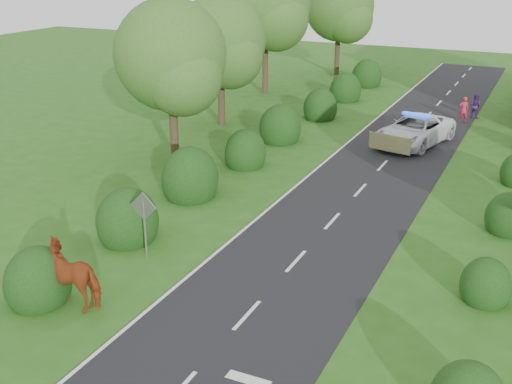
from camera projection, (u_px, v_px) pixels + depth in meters
The scene contains 14 objects.
ground at pixel (247, 316), 19.48m from camera, with size 120.00×120.00×0.00m, color #265915.
road at pixel (377, 171), 32.18m from camera, with size 6.00×70.00×0.02m, color black.
road_markings at pixel (334, 179), 31.06m from camera, with size 4.96×70.00×0.01m.
hedgerow_left at pixel (232, 159), 31.71m from camera, with size 2.75×50.41×3.00m.
hedgerow_right at pixel (512, 208), 26.16m from camera, with size 2.10×45.78×2.10m.
tree_left_a at pixel (174, 60), 31.51m from camera, with size 5.74×5.60×8.38m.
tree_left_b at pixel (223, 45), 38.99m from camera, with size 5.74×5.60×8.07m.
tree_left_c at pixel (268, 6), 47.49m from camera, with size 6.97×6.80×10.22m.
tree_left_d at pixel (342, 10), 55.31m from camera, with size 6.15×6.00×8.89m.
road_sign at pixel (144, 215), 22.58m from camera, with size 1.06×0.08×2.53m.
cow at pixel (77, 278), 19.91m from camera, with size 1.29×2.44×1.73m, color brown.
police_van at pixel (415, 130), 36.42m from camera, with size 4.09×6.46×1.80m.
pedestrian_red at pixel (464, 109), 41.24m from camera, with size 0.60×0.39×1.65m, color #B5233D.
pedestrian_purple at pixel (475, 106), 42.29m from camera, with size 0.78×0.61×1.60m, color #3C1F5E.
Camera 1 is at (7.43, -15.18, 10.39)m, focal length 45.00 mm.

